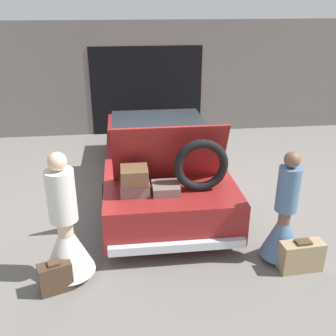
{
  "coord_description": "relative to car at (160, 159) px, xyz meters",
  "views": [
    {
      "loc": [
        -0.64,
        -6.63,
        3.3
      ],
      "look_at": [
        0.0,
        -1.28,
        0.94
      ],
      "focal_mm": 42.0,
      "sensor_mm": 36.0,
      "label": 1
    }
  ],
  "objects": [
    {
      "name": "garage_wall_back",
      "position": [
        -0.0,
        3.34,
        0.82
      ],
      "size": [
        12.0,
        0.14,
        2.8
      ],
      "color": "slate",
      "rests_on": "ground_plane"
    },
    {
      "name": "person_right",
      "position": [
        1.4,
        -2.39,
        -0.01
      ],
      "size": [
        0.55,
        0.55,
        1.57
      ],
      "rotation": [
        0.0,
        0.0,
        1.4
      ],
      "color": "brown",
      "rests_on": "ground_plane"
    },
    {
      "name": "suitcase_beside_left_person",
      "position": [
        -1.54,
        -2.68,
        -0.38
      ],
      "size": [
        0.43,
        0.31,
        0.42
      ],
      "color": "#473323",
      "rests_on": "ground_plane"
    },
    {
      "name": "suitcase_beside_right_person",
      "position": [
        1.58,
        -2.65,
        -0.36
      ],
      "size": [
        0.57,
        0.25,
        0.44
      ],
      "color": "#9E8460",
      "rests_on": "ground_plane"
    },
    {
      "name": "ground_plane",
      "position": [
        -0.0,
        0.01,
        -0.57
      ],
      "size": [
        40.0,
        40.0,
        0.0
      ],
      "primitive_type": "plane",
      "color": "slate"
    },
    {
      "name": "car",
      "position": [
        0.0,
        0.0,
        0.0
      ],
      "size": [
        1.96,
        4.73,
        1.7
      ],
      "color": "maroon",
      "rests_on": "ground_plane"
    },
    {
      "name": "person_left",
      "position": [
        -1.4,
        -2.41,
        0.03
      ],
      "size": [
        0.65,
        0.65,
        1.7
      ],
      "rotation": [
        0.0,
        0.0,
        -1.51
      ],
      "color": "beige",
      "rests_on": "ground_plane"
    }
  ]
}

